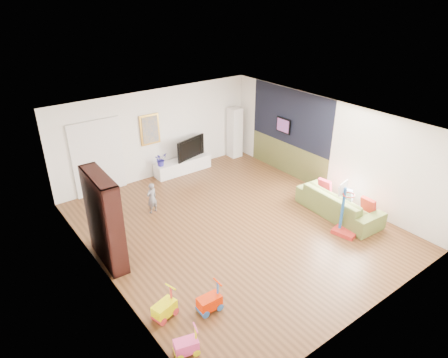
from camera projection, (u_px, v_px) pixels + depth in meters
floor at (234, 226)px, 9.96m from camera, size 6.50×7.50×0.00m
ceiling at (235, 122)px, 8.76m from camera, size 6.50×7.50×0.00m
wall_back at (157, 134)px, 12.04m from camera, size 6.50×0.00×2.70m
wall_front at (373, 256)px, 6.67m from camera, size 6.50×0.00×2.70m
wall_left at (101, 223)px, 7.60m from camera, size 0.00×7.50×2.70m
wall_right at (326, 146)px, 11.11m from camera, size 0.00×7.50×2.70m
navy_accent at (290, 117)px, 11.88m from camera, size 0.01×3.20×1.70m
olive_wainscot at (287, 159)px, 12.48m from camera, size 0.01×3.20×1.00m
doorway at (98, 158)px, 11.12m from camera, size 1.45×0.06×2.10m
painting_back at (150, 130)px, 11.79m from camera, size 0.62×0.06×0.92m
artwork_right at (283, 125)px, 12.12m from camera, size 0.04×0.56×0.46m
media_console at (183, 166)px, 12.69m from camera, size 1.87×0.48×0.43m
tall_cabinet at (235, 133)px, 13.59m from camera, size 0.40×0.40×1.71m
bookshelf at (104, 219)px, 8.32m from camera, size 0.42×1.41×2.04m
sofa at (339, 203)px, 10.30m from camera, size 1.04×2.34×0.67m
basketball_hoop at (349, 210)px, 9.37m from camera, size 0.57×0.64×1.33m
ride_on_yellow at (164, 305)px, 7.13m from camera, size 0.49×0.38×0.58m
ride_on_orange at (209, 298)px, 7.27m from camera, size 0.45×0.28×0.58m
ride_on_pink at (186, 342)px, 6.43m from camera, size 0.44×0.34×0.52m
child at (152, 198)px, 10.37m from camera, size 0.35×0.26×0.85m
tv at (188, 147)px, 12.61m from camera, size 1.16×0.44×0.67m
vase_plant at (161, 159)px, 12.09m from camera, size 0.42×0.38×0.41m
pillow_left at (368, 205)px, 9.83m from camera, size 0.10×0.38×0.38m
pillow_center at (346, 194)px, 10.34m from camera, size 0.16×0.37×0.36m
pillow_right at (325, 186)px, 10.77m from camera, size 0.14×0.38×0.37m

